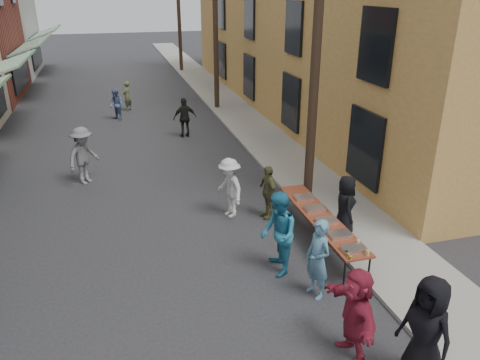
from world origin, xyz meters
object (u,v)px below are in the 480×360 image
utility_pole_near (316,48)px  utility_pole_far (179,8)px  serving_table (321,218)px  catering_tray_sausage (353,249)px  guest_front_c (278,234)px  guest_front_a (426,332)px  server (345,206)px  utility_pole_mid (215,19)px

utility_pole_near → utility_pole_far: same height
serving_table → catering_tray_sausage: size_ratio=8.00×
utility_pole_near → catering_tray_sausage: size_ratio=18.00×
utility_pole_far → guest_front_c: (-2.08, -27.16, -3.53)m
utility_pole_far → guest_front_a: 30.96m
serving_table → guest_front_a: 4.50m
utility_pole_far → server: utility_pole_far is taller
catering_tray_sausage → guest_front_c: size_ratio=0.26×
utility_pole_mid → catering_tray_sausage: utility_pole_mid is taller
utility_pole_near → catering_tray_sausage: 5.43m
utility_pole_near → utility_pole_far: bearing=90.0°
utility_pole_far → catering_tray_sausage: size_ratio=18.00×
utility_pole_mid → guest_front_c: size_ratio=4.64×
guest_front_a → guest_front_c: size_ratio=1.01×
catering_tray_sausage → server: size_ratio=0.31×
serving_table → guest_front_c: 1.72m
utility_pole_far → catering_tray_sausage: (-0.63, -27.91, -3.71)m
utility_pole_near → guest_front_c: bearing=-123.4°
utility_pole_near → serving_table: utility_pole_near is taller
serving_table → guest_front_c: bearing=-148.2°
guest_front_a → guest_front_c: bearing=-175.4°
utility_pole_mid → guest_front_c: 15.70m
utility_pole_near → utility_pole_mid: (0.00, 12.00, 0.00)m
utility_pole_mid → server: size_ratio=5.56×
catering_tray_sausage → guest_front_a: 2.86m
serving_table → utility_pole_near: bearing=74.3°
serving_table → catering_tray_sausage: 1.65m
utility_pole_mid → guest_front_a: utility_pole_mid is taller
serving_table → server: (0.68, 0.08, 0.20)m
utility_pole_near → serving_table: 4.46m
catering_tray_sausage → guest_front_c: (-1.45, 0.75, 0.18)m
utility_pole_far → serving_table: utility_pole_far is taller
utility_pole_mid → serving_table: utility_pole_mid is taller
guest_front_c → catering_tray_sausage: bearing=69.0°
guest_front_a → server: guest_front_a is taller
server → serving_table: bearing=111.6°
utility_pole_mid → serving_table: size_ratio=2.25×
catering_tray_sausage → guest_front_c: bearing=152.4°
utility_pole_far → serving_table: size_ratio=2.25×
utility_pole_far → guest_front_c: bearing=-94.4°
utility_pole_mid → guest_front_c: (-2.08, -15.16, -3.53)m
utility_pole_mid → utility_pole_far: same height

